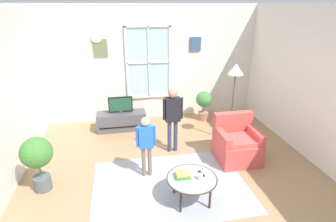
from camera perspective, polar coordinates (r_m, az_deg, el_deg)
ground_plane at (r=4.72m, az=2.01°, el=-14.74°), size 5.87×6.35×0.02m
back_wall at (r=6.82m, az=-3.37°, el=10.04°), size 5.27×0.17×2.82m
side_wall_right at (r=5.32m, az=31.94°, el=3.27°), size 0.12×5.75×2.82m
area_rug at (r=4.62m, az=0.47°, el=-15.50°), size 2.51×1.83×0.01m
tv_stand at (r=6.47m, az=-9.82°, el=-2.10°), size 1.14×0.43×0.43m
television at (r=6.31m, az=-10.06°, el=1.36°), size 0.55×0.08×0.39m
armchair at (r=5.30m, az=14.41°, el=-6.79°), size 0.76×0.74×0.87m
coffee_table at (r=4.12m, az=5.09°, el=-14.29°), size 0.76×0.76×0.41m
book_stack at (r=4.10m, az=3.14°, el=-13.40°), size 0.23×0.19×0.08m
cup at (r=4.07m, az=6.89°, el=-13.71°), size 0.07×0.07×0.10m
remote_near_books at (r=4.20m, az=7.08°, el=-13.08°), size 0.07×0.15×0.02m
person_black_shirt at (r=5.20m, az=1.00°, el=-0.46°), size 0.40×0.18×1.33m
person_blue_shirt at (r=4.50m, az=-4.70°, el=-6.20°), size 0.33×0.15×1.10m
potted_plant_by_window at (r=6.88m, az=7.60°, el=1.83°), size 0.40×0.40×0.76m
potted_plant_corner at (r=4.67m, az=-26.05°, el=-8.75°), size 0.49×0.49×0.92m
floor_lamp at (r=5.60m, az=14.08°, el=7.01°), size 0.32×0.32×1.71m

